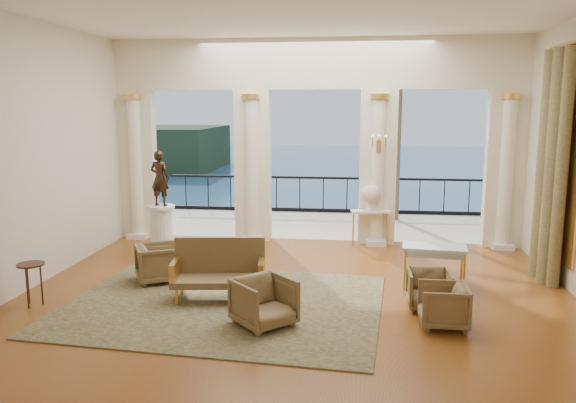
# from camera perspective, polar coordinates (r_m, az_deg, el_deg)

# --- Properties ---
(floor) EXTENTS (9.00, 9.00, 0.00)m
(floor) POSITION_cam_1_polar(r_m,az_deg,el_deg) (9.21, 0.80, -9.68)
(floor) COLOR #4B250B
(floor) RESTS_ON ground
(room_walls) EXTENTS (9.00, 9.00, 9.00)m
(room_walls) POSITION_cam_1_polar(r_m,az_deg,el_deg) (7.57, -0.06, 8.36)
(room_walls) COLOR beige
(room_walls) RESTS_ON ground
(arcade) EXTENTS (9.00, 0.56, 4.50)m
(arcade) POSITION_cam_1_polar(r_m,az_deg,el_deg) (12.50, 2.72, 7.53)
(arcade) COLOR beige
(arcade) RESTS_ON ground
(terrace) EXTENTS (10.00, 3.60, 0.10)m
(terrace) POSITION_cam_1_polar(r_m,az_deg,el_deg) (14.79, 3.21, -2.42)
(terrace) COLOR #AFA68F
(terrace) RESTS_ON ground
(balustrade) EXTENTS (9.00, 0.06, 1.03)m
(balustrade) POSITION_cam_1_polar(r_m,az_deg,el_deg) (16.28, 3.60, 0.34)
(balustrade) COLOR black
(balustrade) RESTS_ON terrace
(palm_tree) EXTENTS (2.00, 2.00, 4.50)m
(palm_tree) POSITION_cam_1_polar(r_m,az_deg,el_deg) (15.30, 11.27, 13.42)
(palm_tree) COLOR #4C3823
(palm_tree) RESTS_ON terrace
(headland) EXTENTS (22.00, 18.00, 6.00)m
(headland) POSITION_cam_1_polar(r_m,az_deg,el_deg) (84.71, -14.55, 5.33)
(headland) COLOR black
(headland) RESTS_ON sea
(sea) EXTENTS (160.00, 160.00, 0.00)m
(sea) POSITION_cam_1_polar(r_m,az_deg,el_deg) (69.23, 6.12, 2.17)
(sea) COLOR navy
(sea) RESTS_ON ground
(curtain) EXTENTS (0.33, 1.40, 4.09)m
(curtain) POSITION_cam_1_polar(r_m,az_deg,el_deg) (10.73, 25.20, 3.24)
(curtain) COLOR brown
(curtain) RESTS_ON ground
(window_frame) EXTENTS (0.04, 1.60, 3.40)m
(window_frame) POSITION_cam_1_polar(r_m,az_deg,el_deg) (10.78, 26.18, 3.63)
(window_frame) COLOR gold
(window_frame) RESTS_ON room_walls
(wall_sconce) EXTENTS (0.30, 0.11, 0.33)m
(wall_sconce) POSITION_cam_1_polar(r_m,az_deg,el_deg) (12.18, 9.21, 5.69)
(wall_sconce) COLOR gold
(wall_sconce) RESTS_ON arcade
(rug) EXTENTS (5.10, 4.12, 0.02)m
(rug) POSITION_cam_1_polar(r_m,az_deg,el_deg) (8.94, -6.52, -10.28)
(rug) COLOR #2E3019
(rug) RESTS_ON ground
(armchair_a) EXTENTS (1.01, 1.01, 0.76)m
(armchair_a) POSITION_cam_1_polar(r_m,az_deg,el_deg) (7.96, -2.45, -9.97)
(armchair_a) COLOR #4A3B1E
(armchair_a) RESTS_ON ground
(armchair_b) EXTENTS (0.64, 0.60, 0.65)m
(armchair_b) POSITION_cam_1_polar(r_m,az_deg,el_deg) (8.91, 14.13, -8.44)
(armchair_b) COLOR #4A3B1E
(armchair_b) RESTS_ON ground
(armchair_c) EXTENTS (0.61, 0.65, 0.67)m
(armchair_c) POSITION_cam_1_polar(r_m,az_deg,el_deg) (8.25, 15.49, -9.95)
(armchair_c) COLOR #4A3B1E
(armchair_c) RESTS_ON ground
(armchair_d) EXTENTS (0.93, 0.95, 0.74)m
(armchair_d) POSITION_cam_1_polar(r_m,az_deg,el_deg) (10.13, -13.03, -5.93)
(armchair_d) COLOR #4A3B1E
(armchair_d) RESTS_ON ground
(settee) EXTENTS (1.52, 0.80, 0.96)m
(settee) POSITION_cam_1_polar(r_m,az_deg,el_deg) (9.08, -7.01, -6.88)
(settee) COLOR #4A3B1E
(settee) RESTS_ON ground
(game_table) EXTENTS (1.10, 0.67, 0.72)m
(game_table) POSITION_cam_1_polar(r_m,az_deg,el_deg) (9.83, 14.64, -4.80)
(game_table) COLOR #94AEBF
(game_table) RESTS_ON ground
(pedestal) EXTENTS (0.59, 0.59, 1.08)m
(pedestal) POSITION_cam_1_polar(r_m,az_deg,el_deg) (11.63, -12.70, -3.12)
(pedestal) COLOR silver
(pedestal) RESTS_ON ground
(statue) EXTENTS (0.45, 0.35, 1.11)m
(statue) POSITION_cam_1_polar(r_m,az_deg,el_deg) (11.44, -12.90, 2.33)
(statue) COLOR black
(statue) RESTS_ON pedestal
(console_table) EXTENTS (0.88, 0.46, 0.80)m
(console_table) POSITION_cam_1_polar(r_m,az_deg,el_deg) (12.42, 8.38, -1.52)
(console_table) COLOR silver
(console_table) RESTS_ON ground
(urn) EXTENTS (0.43, 0.43, 0.57)m
(urn) POSITION_cam_1_polar(r_m,az_deg,el_deg) (12.34, 8.43, 0.59)
(urn) COLOR white
(urn) RESTS_ON console_table
(side_table) EXTENTS (0.41, 0.41, 0.67)m
(side_table) POSITION_cam_1_polar(r_m,az_deg,el_deg) (9.53, -24.65, -6.30)
(side_table) COLOR black
(side_table) RESTS_ON ground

